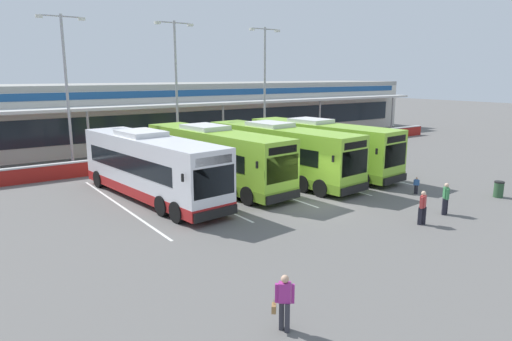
% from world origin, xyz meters
% --- Properties ---
extents(ground_plane, '(200.00, 200.00, 0.00)m').
position_xyz_m(ground_plane, '(0.00, 0.00, 0.00)').
color(ground_plane, '#605E5B').
extents(terminal_building, '(70.00, 13.00, 6.00)m').
position_xyz_m(terminal_building, '(-0.00, 26.91, 3.01)').
color(terminal_building, beige).
rests_on(terminal_building, ground).
extents(red_barrier_wall, '(60.00, 0.40, 1.10)m').
position_xyz_m(red_barrier_wall, '(0.00, 14.50, 0.56)').
color(red_barrier_wall, maroon).
rests_on(red_barrier_wall, ground).
extents(coach_bus_leftmost, '(3.96, 12.34, 3.78)m').
position_xyz_m(coach_bus_leftmost, '(-6.43, 6.32, 1.79)').
color(coach_bus_leftmost, silver).
rests_on(coach_bus_leftmost, ground).
extents(coach_bus_left_centre, '(3.96, 12.34, 3.78)m').
position_xyz_m(coach_bus_left_centre, '(-2.04, 6.79, 1.79)').
color(coach_bus_left_centre, '#8CC633').
rests_on(coach_bus_left_centre, ground).
extents(coach_bus_centre, '(3.96, 12.34, 3.78)m').
position_xyz_m(coach_bus_centre, '(2.31, 5.76, 1.79)').
color(coach_bus_centre, '#8CC633').
rests_on(coach_bus_centre, ground).
extents(coach_bus_right_centre, '(3.96, 12.34, 3.78)m').
position_xyz_m(coach_bus_right_centre, '(6.16, 6.00, 1.79)').
color(coach_bus_right_centre, '#8CC633').
rests_on(coach_bus_right_centre, ground).
extents(bay_stripe_far_west, '(0.14, 13.00, 0.01)m').
position_xyz_m(bay_stripe_far_west, '(-8.40, 6.00, 0.00)').
color(bay_stripe_far_west, silver).
rests_on(bay_stripe_far_west, ground).
extents(bay_stripe_west, '(0.14, 13.00, 0.01)m').
position_xyz_m(bay_stripe_west, '(-4.20, 6.00, 0.00)').
color(bay_stripe_west, silver).
rests_on(bay_stripe_west, ground).
extents(bay_stripe_mid_west, '(0.14, 13.00, 0.01)m').
position_xyz_m(bay_stripe_mid_west, '(0.00, 6.00, 0.00)').
color(bay_stripe_mid_west, silver).
rests_on(bay_stripe_mid_west, ground).
extents(bay_stripe_centre, '(0.14, 13.00, 0.01)m').
position_xyz_m(bay_stripe_centre, '(4.20, 6.00, 0.00)').
color(bay_stripe_centre, silver).
rests_on(bay_stripe_centre, ground).
extents(bay_stripe_mid_east, '(0.14, 13.00, 0.01)m').
position_xyz_m(bay_stripe_mid_east, '(8.40, 6.00, 0.00)').
color(bay_stripe_mid_east, silver).
rests_on(bay_stripe_mid_east, ground).
extents(pedestrian_with_handbag, '(0.58, 0.56, 1.62)m').
position_xyz_m(pedestrian_with_handbag, '(-8.81, -8.51, 0.86)').
color(pedestrian_with_handbag, '#33333D').
rests_on(pedestrian_with_handbag, ground).
extents(pedestrian_child, '(0.27, 0.28, 1.00)m').
position_xyz_m(pedestrian_child, '(6.66, -1.69, 0.54)').
color(pedestrian_child, black).
rests_on(pedestrian_child, ground).
extents(pedestrian_near_bin, '(0.42, 0.47, 1.62)m').
position_xyz_m(pedestrian_near_bin, '(4.36, -5.00, 0.87)').
color(pedestrian_near_bin, black).
rests_on(pedestrian_near_bin, ground).
extents(pedestrian_approaching_bus, '(0.53, 0.32, 1.62)m').
position_xyz_m(pedestrian_approaching_bus, '(2.06, -5.28, 0.87)').
color(pedestrian_approaching_bus, black).
rests_on(pedestrian_approaching_bus, ground).
extents(lamp_post_west, '(3.24, 0.28, 11.00)m').
position_xyz_m(lamp_post_west, '(-7.98, 17.37, 6.29)').
color(lamp_post_west, '#9E9EA3').
rests_on(lamp_post_west, ground).
extents(lamp_post_centre, '(3.24, 0.28, 11.00)m').
position_xyz_m(lamp_post_centre, '(0.15, 16.46, 6.29)').
color(lamp_post_centre, '#9E9EA3').
rests_on(lamp_post_centre, ground).
extents(lamp_post_east, '(3.24, 0.28, 11.00)m').
position_xyz_m(lamp_post_east, '(8.89, 16.37, 6.29)').
color(lamp_post_east, '#9E9EA3').
rests_on(lamp_post_east, ground).
extents(litter_bin, '(0.54, 0.54, 0.93)m').
position_xyz_m(litter_bin, '(9.85, -4.89, 0.47)').
color(litter_bin, '#2D5133').
rests_on(litter_bin, ground).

